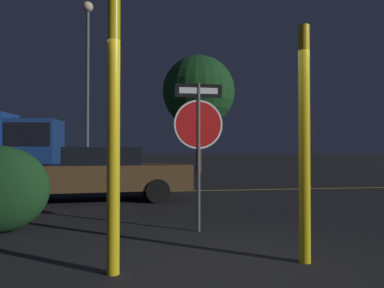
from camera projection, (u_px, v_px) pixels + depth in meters
name	position (u px, v px, depth m)	size (l,w,h in m)	color
ground_plane	(219.00, 270.00, 4.12)	(260.00, 260.00, 0.00)	black
road_center_stripe	(162.00, 191.00, 12.00)	(38.71, 0.12, 0.01)	gold
stop_sign	(198.00, 127.00, 6.11)	(0.81, 0.06, 2.42)	#4C4C51
yellow_pole_left	(114.00, 106.00, 4.00)	(0.14, 0.14, 3.58)	yellow
yellow_pole_right	(304.00, 143.00, 4.41)	(0.13, 0.13, 2.80)	yellow
passing_car_2	(97.00, 173.00, 9.81)	(5.03, 2.13, 1.40)	brown
street_lamp	(88.00, 62.00, 17.36)	(0.49, 0.49, 8.25)	#4C4C51
tree_0	(199.00, 92.00, 21.96)	(4.24, 4.24, 6.89)	#422D1E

